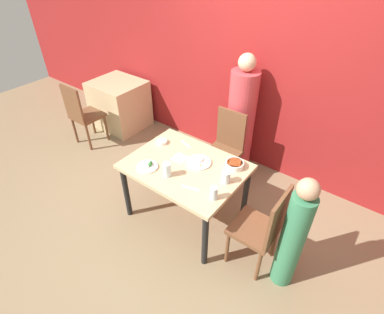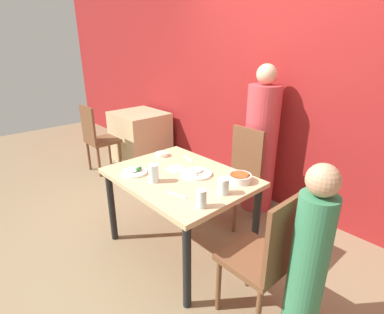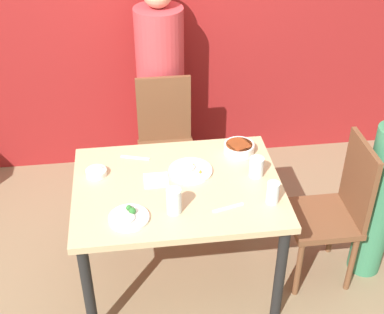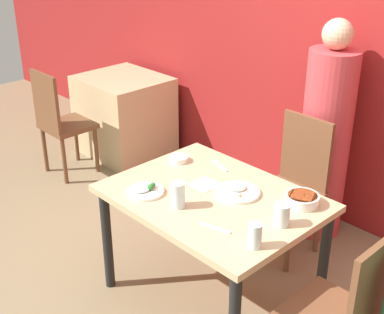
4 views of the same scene
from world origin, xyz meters
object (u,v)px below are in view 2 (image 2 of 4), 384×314
bowl_curry (240,178)px  glass_water_tall (154,173)px  person_child (307,269)px  chair_child_spot (266,255)px  plate_rice_adult (134,172)px  person_adult (260,146)px  chair_adult_spot (239,172)px

bowl_curry → glass_water_tall: 0.68m
person_child → glass_water_tall: size_ratio=8.44×
chair_child_spot → person_child: (0.27, 0.00, 0.07)m
person_child → plate_rice_adult: 1.50m
person_child → plate_rice_adult: size_ratio=5.74×
bowl_curry → glass_water_tall: (-0.45, -0.51, 0.04)m
person_adult → person_child: 1.70m
chair_adult_spot → plate_rice_adult: chair_adult_spot is taller
person_adult → glass_water_tall: person_adult is taller
bowl_curry → person_child: bearing=-24.2°
chair_adult_spot → person_child: 1.48m
chair_child_spot → plate_rice_adult: size_ratio=4.52×
chair_adult_spot → chair_child_spot: bearing=-42.8°
person_child → glass_water_tall: (-1.24, -0.15, 0.21)m
person_child → plate_rice_adult: bearing=-173.0°
glass_water_tall → person_adult: bearing=88.2°
chair_adult_spot → person_child: (1.20, -0.86, 0.07)m
chair_adult_spot → person_adult: (0.00, 0.34, 0.20)m
chair_child_spot → glass_water_tall: bearing=-81.1°
person_adult → glass_water_tall: 1.36m
person_adult → plate_rice_adult: (-0.28, -1.39, 0.02)m
chair_child_spot → glass_water_tall: chair_child_spot is taller
person_adult → person_child: (1.20, -1.20, -0.13)m
chair_child_spot → person_adult: 1.53m
person_child → bowl_curry: size_ratio=6.57×
chair_child_spot → plate_rice_adult: chair_child_spot is taller
chair_child_spot → bowl_curry: chair_child_spot is taller
chair_adult_spot → plate_rice_adult: (-0.28, -1.05, 0.23)m
person_adult → chair_child_spot: bearing=-52.2°
person_adult → bowl_curry: person_adult is taller
person_adult → plate_rice_adult: bearing=-101.6°
chair_adult_spot → person_child: person_child is taller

